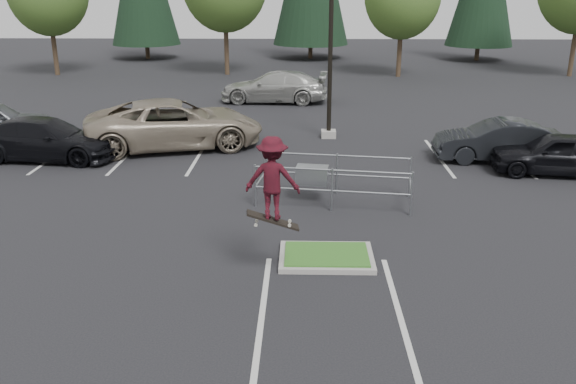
{
  "coord_description": "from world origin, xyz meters",
  "views": [
    {
      "loc": [
        -0.57,
        -13.05,
        6.16
      ],
      "look_at": [
        -0.94,
        1.5,
        1.16
      ],
      "focal_mm": 38.0,
      "sensor_mm": 36.0,
      "label": 1
    }
  ],
  "objects_px": {
    "car_l_tan": "(173,124)",
    "car_r_charc": "(498,141)",
    "skateboarder": "(273,179)",
    "car_far_silver": "(274,87)",
    "light_pole": "(331,26)",
    "car_l_black": "(45,139)",
    "car_r_black": "(557,153)",
    "cart_corral": "(317,175)"
  },
  "relations": [
    {
      "from": "light_pole",
      "to": "car_r_charc",
      "type": "relative_size",
      "value": 2.24
    },
    {
      "from": "car_l_tan",
      "to": "car_r_charc",
      "type": "xyz_separation_m",
      "value": [
        12.15,
        -1.54,
        -0.2
      ]
    },
    {
      "from": "car_l_black",
      "to": "car_r_black",
      "type": "relative_size",
      "value": 1.24
    },
    {
      "from": "car_l_black",
      "to": "car_r_black",
      "type": "bearing_deg",
      "value": -89.02
    },
    {
      "from": "car_l_tan",
      "to": "car_far_silver",
      "type": "distance_m",
      "value": 10.43
    },
    {
      "from": "light_pole",
      "to": "car_r_black",
      "type": "bearing_deg",
      "value": -33.69
    },
    {
      "from": "light_pole",
      "to": "cart_corral",
      "type": "bearing_deg",
      "value": -94.64
    },
    {
      "from": "car_l_tan",
      "to": "car_r_charc",
      "type": "height_order",
      "value": "car_l_tan"
    },
    {
      "from": "skateboarder",
      "to": "car_l_black",
      "type": "bearing_deg",
      "value": -42.0
    },
    {
      "from": "car_r_charc",
      "to": "car_l_tan",
      "type": "bearing_deg",
      "value": -95.07
    },
    {
      "from": "cart_corral",
      "to": "car_l_tan",
      "type": "bearing_deg",
      "value": 140.16
    },
    {
      "from": "cart_corral",
      "to": "car_far_silver",
      "type": "bearing_deg",
      "value": 105.13
    },
    {
      "from": "skateboarder",
      "to": "car_r_charc",
      "type": "bearing_deg",
      "value": -123.99
    },
    {
      "from": "skateboarder",
      "to": "car_r_black",
      "type": "height_order",
      "value": "skateboarder"
    },
    {
      "from": "light_pole",
      "to": "skateboarder",
      "type": "bearing_deg",
      "value": -97.45
    },
    {
      "from": "light_pole",
      "to": "car_l_tan",
      "type": "relative_size",
      "value": 1.49
    },
    {
      "from": "car_l_black",
      "to": "car_r_black",
      "type": "distance_m",
      "value": 18.05
    },
    {
      "from": "cart_corral",
      "to": "car_r_charc",
      "type": "xyz_separation_m",
      "value": [
        6.64,
        4.53,
        -0.05
      ]
    },
    {
      "from": "car_r_black",
      "to": "light_pole",
      "type": "bearing_deg",
      "value": -115.97
    },
    {
      "from": "light_pole",
      "to": "car_r_charc",
      "type": "xyz_separation_m",
      "value": [
        6.0,
        -3.4,
        -3.81
      ]
    },
    {
      "from": "car_r_black",
      "to": "car_far_silver",
      "type": "height_order",
      "value": "car_far_silver"
    },
    {
      "from": "car_l_tan",
      "to": "car_r_black",
      "type": "xyz_separation_m",
      "value": [
        13.65,
        -3.14,
        -0.23
      ]
    },
    {
      "from": "cart_corral",
      "to": "car_r_charc",
      "type": "distance_m",
      "value": 8.04
    },
    {
      "from": "car_r_black",
      "to": "car_l_tan",
      "type": "bearing_deg",
      "value": -95.24
    },
    {
      "from": "light_pole",
      "to": "cart_corral",
      "type": "distance_m",
      "value": 8.8
    },
    {
      "from": "car_l_tan",
      "to": "car_r_charc",
      "type": "bearing_deg",
      "value": -112.61
    },
    {
      "from": "car_l_tan",
      "to": "car_r_black",
      "type": "distance_m",
      "value": 14.01
    },
    {
      "from": "car_r_charc",
      "to": "skateboarder",
      "type": "bearing_deg",
      "value": -36.57
    },
    {
      "from": "car_l_black",
      "to": "car_far_silver",
      "type": "xyz_separation_m",
      "value": [
        7.85,
        11.62,
        0.07
      ]
    },
    {
      "from": "car_l_black",
      "to": "car_r_charc",
      "type": "height_order",
      "value": "car_l_black"
    },
    {
      "from": "light_pole",
      "to": "car_l_black",
      "type": "bearing_deg",
      "value": -160.85
    },
    {
      "from": "light_pole",
      "to": "car_l_black",
      "type": "distance_m",
      "value": 11.75
    },
    {
      "from": "car_l_tan",
      "to": "cart_corral",
      "type": "bearing_deg",
      "value": -153.17
    },
    {
      "from": "car_l_black",
      "to": "car_far_silver",
      "type": "distance_m",
      "value": 14.02
    },
    {
      "from": "car_l_tan",
      "to": "light_pole",
      "type": "bearing_deg",
      "value": -88.57
    },
    {
      "from": "skateboarder",
      "to": "car_r_charc",
      "type": "relative_size",
      "value": 0.45
    },
    {
      "from": "car_r_charc",
      "to": "car_far_silver",
      "type": "bearing_deg",
      "value": -140.58
    },
    {
      "from": "cart_corral",
      "to": "car_l_black",
      "type": "bearing_deg",
      "value": 164.46
    },
    {
      "from": "skateboarder",
      "to": "car_r_charc",
      "type": "height_order",
      "value": "skateboarder"
    },
    {
      "from": "light_pole",
      "to": "car_l_black",
      "type": "relative_size",
      "value": 1.93
    },
    {
      "from": "car_far_silver",
      "to": "cart_corral",
      "type": "bearing_deg",
      "value": 11.08
    },
    {
      "from": "light_pole",
      "to": "car_far_silver",
      "type": "distance_m",
      "value": 9.19
    }
  ]
}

